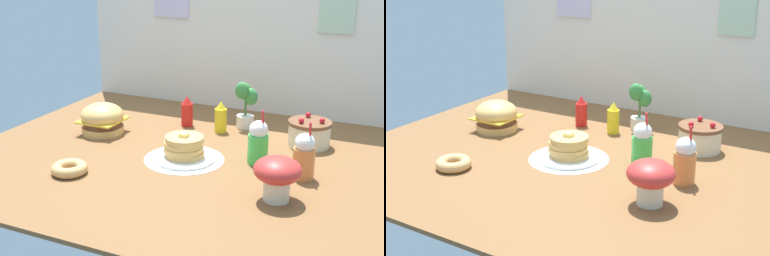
# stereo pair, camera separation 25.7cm
# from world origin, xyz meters

# --- Properties ---
(ground_plane) EXTENTS (2.15, 1.79, 0.02)m
(ground_plane) POSITION_xyz_m (0.00, 0.00, -0.01)
(ground_plane) COLOR brown
(back_wall) EXTENTS (2.15, 0.04, 1.08)m
(back_wall) POSITION_xyz_m (0.00, 0.89, 0.54)
(back_wall) COLOR silver
(back_wall) RESTS_ON ground_plane
(doily_mat) EXTENTS (0.39, 0.39, 0.00)m
(doily_mat) POSITION_xyz_m (0.02, -0.04, 0.00)
(doily_mat) COLOR white
(doily_mat) RESTS_ON ground_plane
(burger) EXTENTS (0.24, 0.24, 0.17)m
(burger) POSITION_xyz_m (-0.56, 0.12, 0.08)
(burger) COLOR #DBA859
(burger) RESTS_ON ground_plane
(pancake_stack) EXTENTS (0.30, 0.30, 0.13)m
(pancake_stack) POSITION_xyz_m (0.02, -0.04, 0.05)
(pancake_stack) COLOR white
(pancake_stack) RESTS_ON doily_mat
(layer_cake) EXTENTS (0.22, 0.22, 0.16)m
(layer_cake) POSITION_xyz_m (0.53, 0.41, 0.07)
(layer_cake) COLOR beige
(layer_cake) RESTS_ON ground_plane
(ketchup_bottle) EXTENTS (0.07, 0.07, 0.18)m
(ketchup_bottle) POSITION_xyz_m (-0.19, 0.43, 0.08)
(ketchup_bottle) COLOR red
(ketchup_bottle) RESTS_ON ground_plane
(mustard_bottle) EXTENTS (0.07, 0.07, 0.18)m
(mustard_bottle) POSITION_xyz_m (0.03, 0.42, 0.08)
(mustard_bottle) COLOR yellow
(mustard_bottle) RESTS_ON ground_plane
(cream_soda_cup) EXTENTS (0.10, 0.10, 0.27)m
(cream_soda_cup) POSITION_xyz_m (0.36, 0.07, 0.10)
(cream_soda_cup) COLOR green
(cream_soda_cup) RESTS_ON ground_plane
(orange_float_cup) EXTENTS (0.10, 0.10, 0.27)m
(orange_float_cup) POSITION_xyz_m (0.60, -0.02, 0.10)
(orange_float_cup) COLOR orange
(orange_float_cup) RESTS_ON ground_plane
(donut_pink_glaze) EXTENTS (0.17, 0.17, 0.05)m
(donut_pink_glaze) POSITION_xyz_m (-0.38, -0.41, 0.03)
(donut_pink_glaze) COLOR tan
(donut_pink_glaze) RESTS_ON ground_plane
(potted_plant) EXTENTS (0.13, 0.11, 0.27)m
(potted_plant) POSITION_xyz_m (0.13, 0.55, 0.15)
(potted_plant) COLOR white
(potted_plant) RESTS_ON ground_plane
(mushroom_stool) EXTENTS (0.20, 0.20, 0.19)m
(mushroom_stool) POSITION_xyz_m (0.55, -0.28, 0.12)
(mushroom_stool) COLOR beige
(mushroom_stool) RESTS_ON ground_plane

